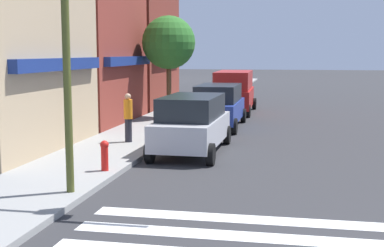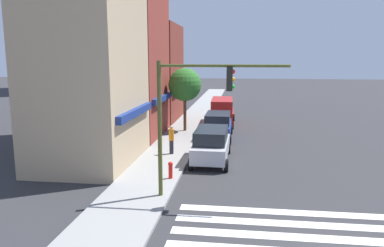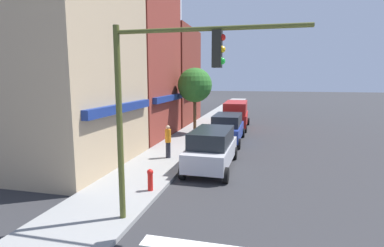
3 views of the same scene
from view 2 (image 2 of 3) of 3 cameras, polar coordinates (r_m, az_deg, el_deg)
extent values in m
cube|color=gray|center=(12.91, -14.19, -17.61)|extent=(120.00, 3.00, 0.15)
cube|color=silver|center=(13.89, 20.28, -16.20)|extent=(0.56, 10.80, 0.01)
cube|color=silver|center=(14.80, 19.38, -14.46)|extent=(0.56, 10.80, 0.01)
cube|color=silver|center=(15.73, 18.59, -12.92)|extent=(0.56, 10.80, 0.01)
cube|color=tan|center=(21.86, -15.83, 14.87)|extent=(7.23, 5.00, 15.98)
cube|color=navy|center=(21.10, -8.54, 1.73)|extent=(6.15, 0.30, 0.40)
cube|color=maroon|center=(28.74, -9.93, 13.62)|extent=(7.01, 5.00, 15.76)
cube|color=navy|center=(28.18, -4.46, 3.87)|extent=(5.95, 0.30, 0.40)
cube|color=maroon|center=(36.13, -6.13, 7.62)|extent=(7.35, 5.00, 9.06)
cube|color=#1E592D|center=(35.70, -1.93, 5.18)|extent=(6.25, 0.30, 0.40)
cylinder|color=#474C1E|center=(15.71, -4.93, -1.25)|extent=(0.18, 0.18, 5.88)
cylinder|color=#474C1E|center=(15.07, 4.78, 8.76)|extent=(0.12, 5.23, 0.12)
cube|color=black|center=(15.08, 5.75, 6.75)|extent=(0.32, 0.24, 0.95)
sphere|color=red|center=(15.06, 6.27, 7.86)|extent=(0.18, 0.18, 0.18)
sphere|color=#EAAD14|center=(15.08, 6.24, 6.72)|extent=(0.18, 0.18, 0.18)
sphere|color=green|center=(15.10, 6.22, 5.59)|extent=(0.18, 0.18, 0.18)
cube|color=#B7B7BC|center=(21.90, 2.96, -3.82)|extent=(4.74, 1.99, 0.85)
cube|color=black|center=(21.72, 2.98, -1.78)|extent=(3.32, 1.81, 0.75)
cylinder|color=black|center=(20.24, -0.18, -6.22)|extent=(0.68, 0.22, 0.68)
cylinder|color=black|center=(20.09, 5.23, -6.39)|extent=(0.68, 0.22, 0.68)
cylinder|color=black|center=(23.96, 1.04, -3.65)|extent=(0.68, 0.22, 0.68)
cylinder|color=black|center=(23.84, 5.60, -3.77)|extent=(0.68, 0.22, 0.68)
cube|color=navy|center=(28.01, 3.96, -0.78)|extent=(4.70, 1.90, 0.85)
cube|color=black|center=(27.87, 3.98, 0.83)|extent=(3.29, 1.75, 0.75)
cylinder|color=black|center=(26.27, 1.62, -2.43)|extent=(0.68, 0.22, 0.68)
cylinder|color=black|center=(26.15, 5.77, -2.54)|extent=(0.68, 0.22, 0.68)
cylinder|color=black|center=(30.06, 2.37, -0.85)|extent=(0.68, 0.22, 0.68)
cylinder|color=black|center=(29.96, 5.99, -0.93)|extent=(0.68, 0.22, 0.68)
cube|color=#B21E19|center=(33.97, 4.59, 1.24)|extent=(5.06, 2.15, 1.00)
cube|color=#B21E19|center=(33.83, 4.61, 2.91)|extent=(4.80, 1.98, 1.00)
cylinder|color=black|center=(32.06, 2.60, -0.17)|extent=(0.68, 0.22, 0.68)
cylinder|color=black|center=(31.95, 6.18, -0.25)|extent=(0.68, 0.22, 0.68)
cylinder|color=black|center=(36.17, 3.16, 0.99)|extent=(0.68, 0.22, 0.68)
cylinder|color=black|center=(36.08, 6.33, 0.92)|extent=(0.68, 0.22, 0.68)
cylinder|color=#23232D|center=(23.08, -3.15, -3.59)|extent=(0.26, 0.26, 0.85)
cylinder|color=orange|center=(22.91, -3.17, -1.71)|extent=(0.32, 0.32, 0.70)
sphere|color=tan|center=(22.82, -3.18, -0.58)|extent=(0.22, 0.22, 0.22)
cylinder|color=red|center=(18.50, -3.29, -7.36)|extent=(0.20, 0.20, 0.65)
sphere|color=red|center=(18.39, -3.31, -6.18)|extent=(0.24, 0.24, 0.24)
cylinder|color=brown|center=(30.23, -1.08, 1.54)|extent=(0.24, 0.24, 2.80)
sphere|color=#286623|center=(29.97, -1.10, 5.94)|extent=(2.64, 2.64, 2.64)
camera|label=1|loc=(4.82, 30.82, -24.18)|focal=50.00mm
camera|label=3|loc=(7.32, 13.57, -2.81)|focal=28.00mm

